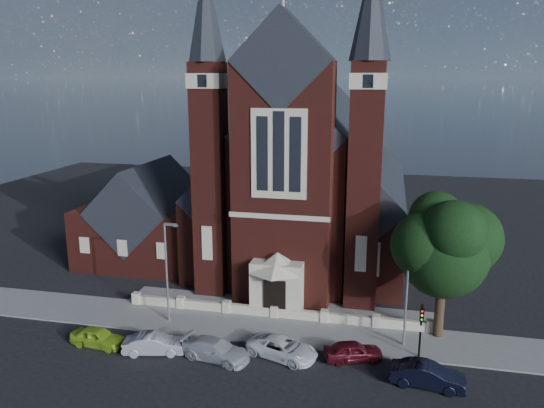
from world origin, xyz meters
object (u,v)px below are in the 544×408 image
at_px(parish_hall, 150,221).
at_px(traffic_signal, 421,324).
at_px(street_tree, 446,249).
at_px(car_dark_red, 353,351).
at_px(street_lamp_left, 167,267).
at_px(car_silver_b, 216,350).
at_px(car_navy, 428,375).
at_px(car_white_suv, 282,348).
at_px(church, 308,180).
at_px(car_silver_a, 154,344).
at_px(car_lime_van, 98,337).
at_px(street_lamp_right, 408,286).

xyz_separation_m(parish_hall, traffic_signal, (27.00, -15.57, -1.43)).
relative_size(street_tree, car_dark_red, 2.67).
bearing_deg(car_dark_red, parish_hall, 33.92).
distance_m(street_tree, street_lamp_left, 20.71).
relative_size(car_silver_b, car_navy, 1.06).
bearing_deg(car_white_suv, car_navy, -80.49).
distance_m(church, car_silver_a, 25.86).
relative_size(traffic_signal, car_white_suv, 0.80).
bearing_deg(parish_hall, traffic_signal, -29.98).
xyz_separation_m(traffic_signal, car_lime_van, (-22.39, -3.15, -1.90)).
bearing_deg(car_navy, car_dark_red, 72.25).
relative_size(street_tree, street_lamp_right, 1.32).
bearing_deg(car_silver_b, street_lamp_right, -57.50).
relative_size(car_lime_van, car_silver_a, 0.93).
height_order(car_silver_b, car_dark_red, car_silver_b).
bearing_deg(car_lime_van, street_lamp_left, -31.29).
bearing_deg(traffic_signal, car_silver_b, -167.22).
relative_size(street_lamp_right, car_navy, 1.76).
bearing_deg(car_dark_red, street_lamp_left, 59.73).
bearing_deg(car_navy, parish_hall, 62.17).
bearing_deg(street_lamp_right, car_navy, -75.66).
relative_size(car_lime_van, car_white_suv, 0.80).
xyz_separation_m(traffic_signal, car_silver_b, (-13.57, -3.08, -1.88)).
bearing_deg(street_lamp_right, church, 118.04).
bearing_deg(car_white_suv, car_dark_red, -63.58).
height_order(parish_hall, car_white_suv, parish_hall).
xyz_separation_m(street_lamp_left, car_silver_a, (0.91, -4.80, -3.89)).
bearing_deg(car_silver_b, car_navy, -78.81).
height_order(street_lamp_left, car_lime_van, street_lamp_left).
xyz_separation_m(car_silver_a, car_navy, (18.35, -0.13, 0.05)).
bearing_deg(car_dark_red, street_lamp_right, -71.34).
bearing_deg(car_silver_b, street_tree, -54.93).
bearing_deg(street_lamp_left, car_navy, -14.35).
distance_m(street_tree, street_lamp_right, 3.84).
bearing_deg(church, street_lamp_right, -61.96).
xyz_separation_m(church, car_silver_a, (-7.00, -23.74, -7.48)).
bearing_deg(car_navy, car_silver_a, 96.45).
height_order(car_silver_a, car_silver_b, car_silver_a).
relative_size(car_silver_a, car_silver_b, 0.88).
bearing_deg(parish_hall, car_silver_b, -54.24).
relative_size(church, street_lamp_right, 4.31).
xyz_separation_m(street_lamp_left, car_silver_b, (5.34, -4.65, -3.89)).
relative_size(traffic_signal, car_navy, 0.87).
distance_m(street_lamp_left, street_lamp_right, 18.00).
bearing_deg(street_lamp_right, car_silver_b, -159.82).
distance_m(traffic_signal, car_white_suv, 9.55).
relative_size(church, parish_hall, 2.86).
bearing_deg(car_silver_b, car_dark_red, -65.95).
relative_size(car_silver_b, car_white_suv, 0.98).
relative_size(parish_hall, car_dark_red, 3.04).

